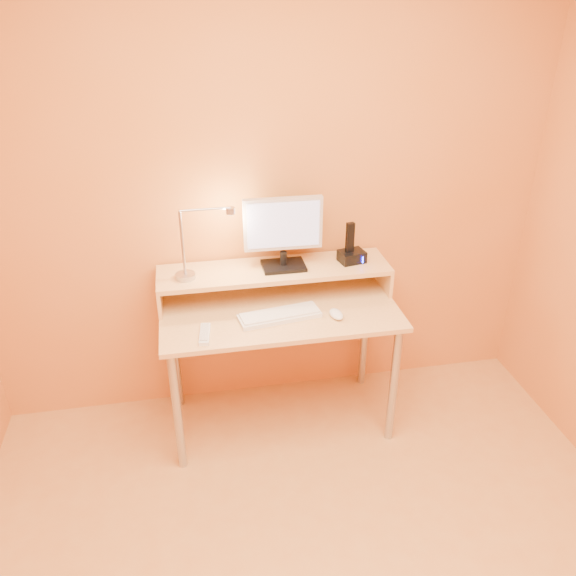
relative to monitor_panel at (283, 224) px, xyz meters
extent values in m
cube|color=#C97C3F|center=(-0.05, 0.16, 0.13)|extent=(3.00, 0.04, 2.50)
cylinder|color=#A7A7B0|center=(-0.60, -0.41, -0.77)|extent=(0.04, 0.04, 0.69)
cylinder|color=#A7A7B0|center=(0.50, -0.41, -0.77)|extent=(0.04, 0.04, 0.69)
cylinder|color=#A7A7B0|center=(-0.60, 0.09, -0.77)|extent=(0.04, 0.04, 0.69)
cylinder|color=#A7A7B0|center=(0.50, 0.09, -0.77)|extent=(0.04, 0.04, 0.69)
cube|color=#E6AE72|center=(-0.05, -0.16, -0.41)|extent=(1.20, 0.60, 0.02)
cube|color=#E6AE72|center=(-0.64, -0.01, -0.33)|extent=(0.02, 0.30, 0.14)
cube|color=#E6AE72|center=(0.54, -0.01, -0.33)|extent=(0.02, 0.30, 0.14)
cube|color=#E6AE72|center=(-0.05, -0.01, -0.25)|extent=(1.20, 0.30, 0.02)
cube|color=black|center=(0.00, -0.01, -0.23)|extent=(0.22, 0.16, 0.02)
cylinder|color=black|center=(0.00, -0.01, -0.19)|extent=(0.04, 0.04, 0.07)
cube|color=#BABABC|center=(0.00, 0.00, 0.00)|extent=(0.40, 0.05, 0.27)
cube|color=black|center=(0.00, 0.02, 0.00)|extent=(0.36, 0.02, 0.23)
cube|color=#A3A7D5|center=(0.00, -0.02, 0.00)|extent=(0.36, 0.01, 0.24)
cylinder|color=#A7A7B0|center=(-0.50, -0.04, -0.23)|extent=(0.10, 0.10, 0.02)
cylinder|color=#A7A7B0|center=(-0.50, -0.04, -0.05)|extent=(0.01, 0.01, 0.33)
cylinder|color=#A7A7B0|center=(-0.38, -0.04, 0.12)|extent=(0.24, 0.01, 0.01)
cylinder|color=#A7A7B0|center=(-0.26, -0.04, 0.10)|extent=(0.04, 0.04, 0.03)
cylinder|color=#FFEAC6|center=(-0.26, -0.04, 0.09)|extent=(0.03, 0.03, 0.00)
cube|color=black|center=(0.36, -0.01, -0.21)|extent=(0.15, 0.12, 0.06)
cube|color=black|center=(0.35, -0.01, -0.10)|extent=(0.04, 0.03, 0.16)
cube|color=#1818FF|center=(0.41, -0.06, -0.21)|extent=(0.01, 0.00, 0.04)
cube|color=silver|center=(-0.06, -0.24, -0.39)|extent=(0.42, 0.19, 0.02)
ellipsoid|color=silver|center=(0.21, -0.29, -0.38)|extent=(0.08, 0.11, 0.04)
cube|color=silver|center=(-0.44, -0.34, -0.39)|extent=(0.07, 0.18, 0.02)
camera|label=1|loc=(-0.49, -2.68, 1.09)|focal=36.37mm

